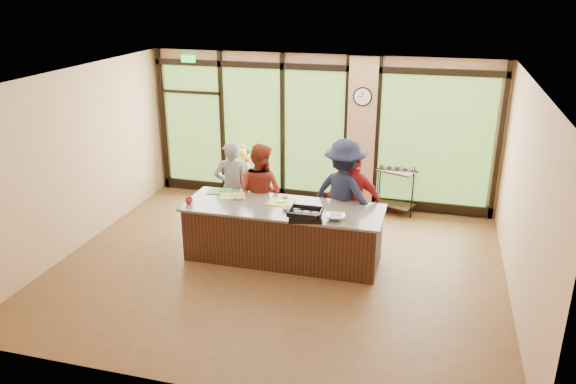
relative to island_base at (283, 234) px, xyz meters
The scene contains 25 objects.
floor 0.53m from the island_base, 90.00° to the right, with size 7.00×7.00×0.00m, color #543B1D.
ceiling 2.58m from the island_base, 90.00° to the right, with size 7.00×7.00×0.00m, color white.
back_wall 2.90m from the island_base, 90.00° to the left, with size 7.00×7.00×0.00m, color tan.
left_wall 3.67m from the island_base, behind, with size 6.00×6.00×0.00m, color tan.
right_wall 3.67m from the island_base, ahead, with size 6.00×6.00×0.00m, color tan.
window_wall 2.83m from the island_base, 86.48° to the left, with size 6.90×0.12×3.00m.
island_base is the anchor object (origin of this frame).
countertop 0.46m from the island_base, ahead, with size 3.20×1.10×0.04m, color #70685D.
wall_clock 3.25m from the island_base, 71.68° to the left, with size 0.36×0.04×0.36m.
cook_left 1.45m from the island_base, 146.27° to the left, with size 0.63×0.41×1.72m, color gray.
cook_midleft 1.02m from the island_base, 130.75° to the left, with size 0.84×0.66×1.73m, color maroon.
cook_midright 1.33m from the island_base, 36.26° to the left, with size 0.98×0.41×1.67m, color #A51924.
cook_right 1.22m from the island_base, 38.67° to the left, with size 1.23×0.71×1.91m, color #181C35.
roasting_pan 0.80m from the island_base, 40.75° to the right, with size 0.49×0.38×0.09m, color black.
mixing_bowl 1.08m from the island_base, 17.32° to the right, with size 0.30×0.30×0.07m, color silver.
cutting_board_left 1.38m from the island_base, 163.14° to the left, with size 0.40×0.30×0.01m, color green.
cutting_board_center 1.07m from the island_base, 166.42° to the left, with size 0.40×0.30×0.01m, color yellow.
cutting_board_right 0.51m from the island_base, 118.07° to the left, with size 0.42×0.32×0.01m, color yellow.
prep_bowl_near 0.96m from the island_base, behind, with size 0.15×0.15×0.05m, color silver.
prep_bowl_mid 0.52m from the island_base, 49.58° to the right, with size 0.15×0.15×0.05m, color silver.
prep_bowl_far 0.64m from the island_base, 100.82° to the left, with size 0.14×0.14×0.03m, color silver.
red_ramekin 1.61m from the island_base, 169.73° to the right, with size 0.12×0.12×0.10m, color #B31126.
flower_stand 2.37m from the island_base, 124.98° to the left, with size 0.40×0.40×0.80m, color #321910.
flower_vase 2.42m from the island_base, 124.98° to the left, with size 0.25×0.25×0.26m, color olive.
bar_cart 2.93m from the island_base, 56.99° to the left, with size 0.82×0.64×0.98m.
Camera 1 is at (2.24, -7.68, 4.28)m, focal length 35.00 mm.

